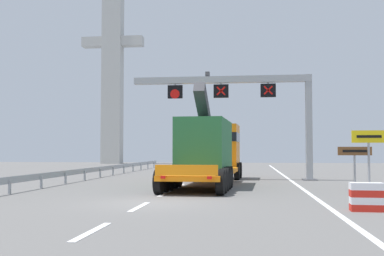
{
  "coord_description": "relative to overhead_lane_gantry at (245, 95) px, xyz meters",
  "views": [
    {
      "loc": [
        3.53,
        -16.68,
        1.92
      ],
      "look_at": [
        0.28,
        10.09,
        3.22
      ],
      "focal_mm": 43.43,
      "sensor_mm": 36.0,
      "label": 1
    }
  ],
  "objects": [
    {
      "name": "overhead_lane_gantry",
      "position": [
        0.0,
        0.0,
        0.0
      ],
      "size": [
        12.0,
        0.9,
        7.14
      ],
      "color": "#9EA0A5",
      "rests_on": "ground"
    },
    {
      "name": "ground",
      "position": [
        -3.35,
        -13.92,
        -5.54
      ],
      "size": [
        112.0,
        112.0,
        0.0
      ],
      "primitive_type": "plane",
      "color": "slate"
    },
    {
      "name": "guardrail_left",
      "position": [
        -10.33,
        2.97,
        -4.97
      ],
      "size": [
        0.13,
        37.76,
        0.76
      ],
      "color": "#999EA3",
      "rests_on": "ground"
    },
    {
      "name": "exit_sign_yellow",
      "position": [
        5.43,
        -9.49,
        -3.42
      ],
      "size": [
        1.46,
        0.15,
        2.8
      ],
      "color": "#9EA0A5",
      "rests_on": "ground"
    },
    {
      "name": "bridge_pylon_distant",
      "position": [
        -19.43,
        34.65,
        9.17
      ],
      "size": [
        9.0,
        2.0,
        28.65
      ],
      "color": "#B7B7B2",
      "rests_on": "ground"
    },
    {
      "name": "crash_barrier_striped",
      "position": [
        3.88,
        -15.31,
        -5.09
      ],
      "size": [
        1.02,
        0.54,
        0.9
      ],
      "color": "red",
      "rests_on": "ground"
    },
    {
      "name": "edge_line_right",
      "position": [
        2.85,
        -1.92,
        -5.53
      ],
      "size": [
        0.2,
        63.0,
        0.01
      ],
      "primitive_type": "cube",
      "color": "silver",
      "rests_on": "ground"
    },
    {
      "name": "tourist_info_sign_brown",
      "position": [
        5.25,
        -7.55,
        -3.93
      ],
      "size": [
        1.58,
        0.15,
        2.09
      ],
      "color": "#9EA0A5",
      "rests_on": "ground"
    },
    {
      "name": "lane_markings",
      "position": [
        -3.5,
        -3.07,
        -5.53
      ],
      "size": [
        0.2,
        36.3,
        0.01
      ],
      "color": "silver",
      "rests_on": "ground"
    },
    {
      "name": "heavy_haul_truck_orange",
      "position": [
        -1.99,
        -3.29,
        -3.55
      ],
      "size": [
        3.62,
        14.16,
        5.3
      ],
      "color": "orange",
      "rests_on": "ground"
    }
  ]
}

